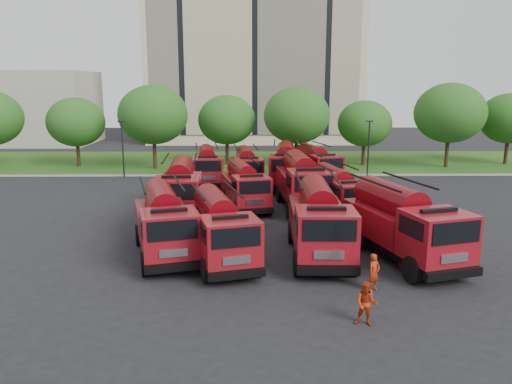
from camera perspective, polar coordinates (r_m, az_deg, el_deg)
ground at (r=28.46m, az=-3.47°, el=-4.67°), size 140.00×140.00×0.00m
lawn at (r=53.85m, az=-2.13°, el=3.46°), size 70.00×16.00×0.12m
curb at (r=45.86m, az=-2.39°, el=1.93°), size 70.00×0.30×0.14m
apartment_building at (r=75.26m, az=-0.19°, el=15.46°), size 30.00×14.18×25.00m
side_building at (r=77.89m, az=-24.72°, el=8.73°), size 18.00×12.00×10.00m
tree_1 at (r=53.26m, az=-19.89°, el=7.52°), size 5.71×5.71×6.98m
tree_2 at (r=49.69m, az=-11.69°, el=8.63°), size 6.72×6.72×8.22m
tree_3 at (r=51.38m, az=-3.36°, el=8.22°), size 5.88×5.88×7.19m
tree_4 at (r=50.00m, az=4.68°, el=8.71°), size 6.55×6.55×8.01m
tree_5 at (r=52.15m, az=12.32°, el=7.65°), size 5.46×5.46×6.68m
tree_6 at (r=53.02m, az=21.29°, el=8.41°), size 6.89×6.89×8.42m
tree_7 at (r=57.79m, az=27.01°, el=7.50°), size 6.05×6.05×7.39m
lamp_post_0 at (r=46.16m, az=-15.01°, el=5.14°), size 0.60×0.25×5.11m
lamp_post_1 at (r=45.96m, az=12.74°, el=5.23°), size 0.60×0.25×5.11m
fire_truck_0 at (r=24.86m, az=-10.43°, el=-3.41°), size 4.30×7.60×3.28m
fire_truck_1 at (r=23.69m, az=-4.17°, el=-4.15°), size 4.11×7.35×3.18m
fire_truck_2 at (r=24.54m, az=7.25°, el=-3.28°), size 2.96×7.69×3.47m
fire_truck_3 at (r=24.82m, az=16.43°, el=-3.46°), size 4.69×8.13×3.51m
fire_truck_4 at (r=32.03m, az=-8.68°, el=0.35°), size 3.23×7.80×3.47m
fire_truck_5 at (r=33.82m, az=-1.30°, el=0.72°), size 3.62×6.94×3.01m
fire_truck_6 at (r=33.76m, az=5.33°, el=1.15°), size 3.37×8.08×3.59m
fire_truck_7 at (r=32.21m, az=9.41°, el=-0.02°), size 3.64×6.96×3.02m
fire_truck_8 at (r=41.89m, az=-5.61°, el=2.95°), size 3.08×6.98×3.08m
fire_truck_9 at (r=41.57m, az=-1.08°, el=2.88°), size 2.87×6.76×2.99m
fire_truck_10 at (r=40.91m, az=3.42°, el=3.03°), size 3.16×7.72×3.45m
fire_truck_11 at (r=43.08m, az=6.87°, el=3.18°), size 3.90×7.12×3.08m
firefighter_0 at (r=21.35m, az=13.24°, el=-10.89°), size 0.71×0.68×1.57m
firefighter_1 at (r=18.49m, az=12.37°, el=-14.63°), size 0.88×0.66×1.60m
firefighter_2 at (r=24.16m, az=16.22°, el=-8.28°), size 0.55×0.93×1.56m
firefighter_3 at (r=24.84m, az=16.57°, el=-7.74°), size 1.26×0.75×1.86m
firefighter_4 at (r=27.53m, az=-5.38°, el=-5.30°), size 0.91×0.88×1.57m
firefighter_5 at (r=34.10m, az=10.24°, el=-1.99°), size 1.84×1.05×1.86m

